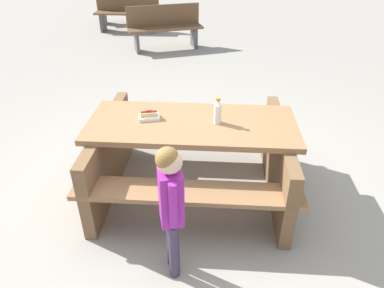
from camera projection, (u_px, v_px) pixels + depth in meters
name	position (u px, v px, depth m)	size (l,w,h in m)	color
ground_plane	(192.00, 190.00, 3.44)	(30.00, 30.00, 0.00)	gray
picnic_table	(192.00, 152.00, 3.20)	(2.13, 1.87, 0.75)	olive
soda_bottle	(218.00, 112.00, 2.97)	(0.07, 0.07, 0.23)	silver
hotdog_tray	(149.00, 116.00, 3.07)	(0.21, 0.19, 0.08)	white
child_in_coat	(171.00, 198.00, 2.29)	(0.21, 0.23, 1.07)	#3F334C
park_bench_near	(165.00, 26.00, 7.16)	(1.43, 1.23, 0.85)	brown
park_bench_mid	(127.00, 11.00, 8.41)	(1.55, 0.83, 0.85)	brown
park_bench_far	(127.00, 4.00, 9.21)	(1.45, 1.21, 0.85)	brown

